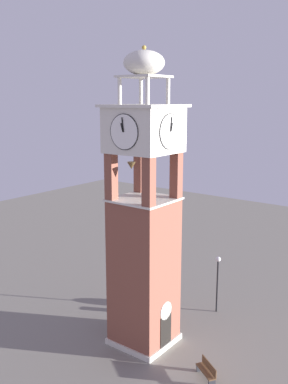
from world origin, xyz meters
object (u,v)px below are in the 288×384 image
(clock_tower, at_px, (144,229))
(lamp_post, at_px, (218,274))
(trash_bin, at_px, (142,308))
(park_bench, at_px, (207,371))

(clock_tower, xyz_separation_m, lamp_post, (6.19, -1.76, -4.46))
(clock_tower, height_order, trash_bin, clock_tower)
(clock_tower, bearing_deg, trash_bin, 39.33)
(park_bench, distance_m, lamp_post, 8.14)
(lamp_post, relative_size, trash_bin, 5.14)
(clock_tower, relative_size, park_bench, 11.20)
(park_bench, distance_m, trash_bin, 8.17)
(clock_tower, xyz_separation_m, trash_bin, (2.81, 2.31, -6.89))
(clock_tower, relative_size, trash_bin, 22.06)
(clock_tower, distance_m, trash_bin, 7.79)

